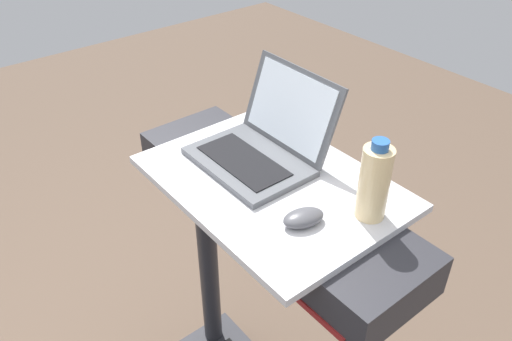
# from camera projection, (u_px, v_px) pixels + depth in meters

# --- Properties ---
(desk_board) EXTENTS (0.65, 0.47, 0.02)m
(desk_board) POSITION_uv_depth(u_px,v_px,m) (271.00, 183.00, 1.33)
(desk_board) COLOR silver
(desk_board) RESTS_ON treadmill_base
(laptop) EXTENTS (0.32, 0.30, 0.23)m
(laptop) POSITION_uv_depth(u_px,v_px,m) (262.00, 144.00, 1.37)
(laptop) COLOR #515459
(laptop) RESTS_ON desk_board
(computer_mouse) EXTENTS (0.08, 0.11, 0.03)m
(computer_mouse) POSITION_uv_depth(u_px,v_px,m) (303.00, 218.00, 1.17)
(computer_mouse) COLOR #4C4C51
(computer_mouse) RESTS_ON desk_board
(water_bottle) EXTENTS (0.07, 0.07, 0.20)m
(water_bottle) POSITION_uv_depth(u_px,v_px,m) (374.00, 182.00, 1.15)
(water_bottle) COLOR beige
(water_bottle) RESTS_ON desk_board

